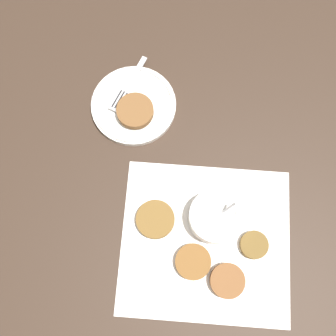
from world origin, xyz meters
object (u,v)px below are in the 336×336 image
fritter_on_plate (135,111)px  fork (126,90)px  sauce_bowl (215,217)px  serving_plate (134,105)px

fritter_on_plate → fork: (-0.02, 0.06, -0.01)m
sauce_bowl → serving_plate: size_ratio=0.61×
sauce_bowl → fork: sauce_bowl is taller
fritter_on_plate → serving_plate: bearing=101.9°
serving_plate → fork: size_ratio=1.35×
serving_plate → fork: bearing=116.8°
sauce_bowl → fritter_on_plate: (-0.16, 0.24, 0.00)m
fork → serving_plate: bearing=-63.2°
serving_plate → fork: (-0.02, 0.03, 0.01)m
sauce_bowl → fritter_on_plate: 0.29m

